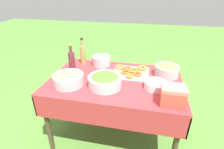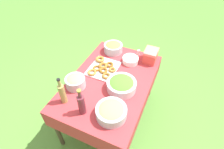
# 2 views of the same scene
# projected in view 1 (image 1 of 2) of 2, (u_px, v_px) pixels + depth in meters

# --- Properties ---
(ground_plane) EXTENTS (14.00, 14.00, 0.00)m
(ground_plane) POSITION_uv_depth(u_px,v_px,m) (115.00, 131.00, 2.19)
(ground_plane) COLOR #568C38
(picnic_table) EXTENTS (1.38, 0.92, 0.75)m
(picnic_table) POSITION_uv_depth(u_px,v_px,m) (115.00, 87.00, 1.89)
(picnic_table) COLOR #B73338
(picnic_table) RESTS_ON ground_plane
(salad_bowl) EXTENTS (0.33, 0.33, 0.13)m
(salad_bowl) POSITION_uv_depth(u_px,v_px,m) (105.00, 80.00, 1.69)
(salad_bowl) COLOR silver
(salad_bowl) RESTS_ON picnic_table
(pasta_bowl) EXTENTS (0.22, 0.22, 0.14)m
(pasta_bowl) POSITION_uv_depth(u_px,v_px,m) (101.00, 60.00, 2.14)
(pasta_bowl) COLOR #B2B7BC
(pasta_bowl) RESTS_ON picnic_table
(donut_platter) EXTENTS (0.41, 0.36, 0.05)m
(donut_platter) POSITION_uv_depth(u_px,v_px,m) (131.00, 72.00, 1.96)
(donut_platter) COLOR silver
(donut_platter) RESTS_ON picnic_table
(plate_stack) EXTENTS (0.21, 0.21, 0.07)m
(plate_stack) POSITION_uv_depth(u_px,v_px,m) (155.00, 85.00, 1.67)
(plate_stack) COLOR white
(plate_stack) RESTS_ON picnic_table
(olive_oil_bottle) EXTENTS (0.07, 0.07, 0.33)m
(olive_oil_bottle) POSITION_uv_depth(u_px,v_px,m) (83.00, 54.00, 2.15)
(olive_oil_bottle) COLOR #998E4C
(olive_oil_bottle) RESTS_ON picnic_table
(wine_bottle) EXTENTS (0.07, 0.07, 0.33)m
(wine_bottle) POSITION_uv_depth(u_px,v_px,m) (72.00, 61.00, 1.94)
(wine_bottle) COLOR maroon
(wine_bottle) RESTS_ON picnic_table
(bread_bowl) EXTENTS (0.30, 0.30, 0.13)m
(bread_bowl) POSITION_uv_depth(u_px,v_px,m) (68.00, 78.00, 1.72)
(bread_bowl) COLOR #B2B7BC
(bread_bowl) RESTS_ON picnic_table
(olive_bowl) EXTENTS (0.25, 0.25, 0.14)m
(olive_bowl) POSITION_uv_depth(u_px,v_px,m) (167.00, 70.00, 1.89)
(olive_bowl) COLOR #B2B7BC
(olive_bowl) RESTS_ON picnic_table
(cooler_box) EXTENTS (0.20, 0.16, 0.17)m
(cooler_box) POSITION_uv_depth(u_px,v_px,m) (173.00, 95.00, 1.43)
(cooler_box) COLOR #E04C42
(cooler_box) RESTS_ON picnic_table
(salt_shaker) EXTENTS (0.04, 0.04, 0.07)m
(salt_shaker) POSITION_uv_depth(u_px,v_px,m) (178.00, 90.00, 1.59)
(salt_shaker) COLOR white
(salt_shaker) RESTS_ON picnic_table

